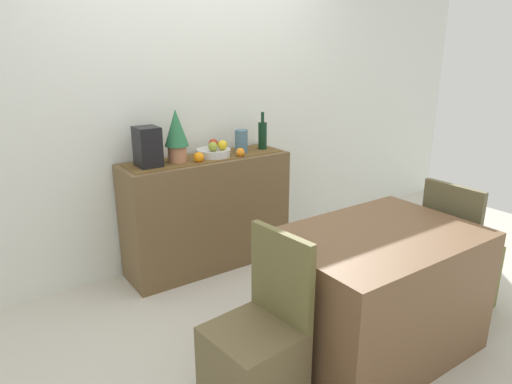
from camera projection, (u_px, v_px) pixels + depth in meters
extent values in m
cube|color=beige|center=(282.00, 313.00, 3.11)|extent=(6.40, 6.40, 0.02)
cube|color=silver|center=(193.00, 95.00, 3.61)|extent=(6.40, 0.06, 2.70)
cube|color=brown|center=(208.00, 213.00, 3.66)|extent=(1.33, 0.42, 0.90)
cube|color=brown|center=(206.00, 158.00, 3.52)|extent=(1.25, 0.32, 0.01)
cylinder|color=silver|center=(214.00, 153.00, 3.55)|extent=(0.26, 0.26, 0.06)
sphere|color=#A6321C|center=(213.00, 144.00, 3.56)|extent=(0.08, 0.08, 0.08)
sphere|color=#8EA434|center=(213.00, 146.00, 3.47)|extent=(0.07, 0.07, 0.07)
sphere|color=yellow|center=(223.00, 145.00, 3.51)|extent=(0.07, 0.07, 0.07)
cylinder|color=black|center=(262.00, 136.00, 3.78)|extent=(0.07, 0.07, 0.23)
cylinder|color=black|center=(263.00, 117.00, 3.73)|extent=(0.03, 0.03, 0.08)
cube|color=black|center=(148.00, 147.00, 3.23)|extent=(0.16, 0.18, 0.29)
cylinder|color=slate|center=(241.00, 141.00, 3.67)|extent=(0.10, 0.10, 0.19)
cylinder|color=#B87956|center=(177.00, 154.00, 3.38)|extent=(0.14, 0.14, 0.13)
cone|color=#2C7044|center=(176.00, 128.00, 3.32)|extent=(0.18, 0.18, 0.27)
sphere|color=orange|center=(199.00, 157.00, 3.38)|extent=(0.08, 0.08, 0.08)
sphere|color=orange|center=(240.00, 152.00, 3.55)|extent=(0.07, 0.07, 0.07)
cube|color=brown|center=(375.00, 292.00, 2.64)|extent=(1.14, 0.80, 0.74)
cube|color=brown|center=(253.00, 370.00, 2.22)|extent=(0.44, 0.44, 0.45)
cube|color=brown|center=(281.00, 275.00, 2.19)|extent=(0.08, 0.40, 0.45)
cube|color=brown|center=(457.00, 274.00, 3.14)|extent=(0.41, 0.41, 0.45)
cube|color=brown|center=(451.00, 219.00, 2.90)|extent=(0.05, 0.40, 0.45)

